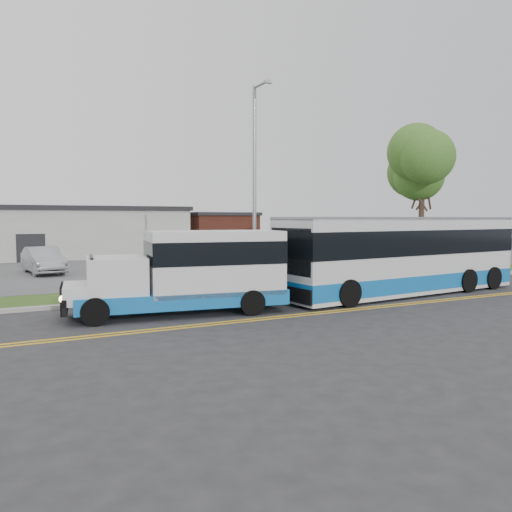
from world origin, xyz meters
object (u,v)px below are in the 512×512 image
streetlight_near (255,179)px  shuttle_bus (194,269)px  parked_car_a (43,260)px  transit_bus (401,255)px  tree_east (423,169)px

streetlight_near → shuttle_bus: 7.60m
shuttle_bus → parked_car_a: shuttle_bus is taller
streetlight_near → transit_bus: bearing=-42.1°
tree_east → shuttle_bus: 17.17m
tree_east → streetlight_near: (-11.00, -0.27, -0.97)m
tree_east → shuttle_bus: size_ratio=1.06×
tree_east → transit_bus: size_ratio=0.66×
tree_east → streetlight_near: streetlight_near is taller
tree_east → streetlight_near: bearing=-178.6°
streetlight_near → transit_bus: 7.61m
shuttle_bus → transit_bus: transit_bus is taller
transit_bus → parked_car_a: transit_bus is taller
tree_east → shuttle_bus: bearing=-162.8°
tree_east → shuttle_bus: (-15.79, -4.90, -4.64)m
streetlight_near → shuttle_bus: (-4.79, -4.63, -3.67)m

